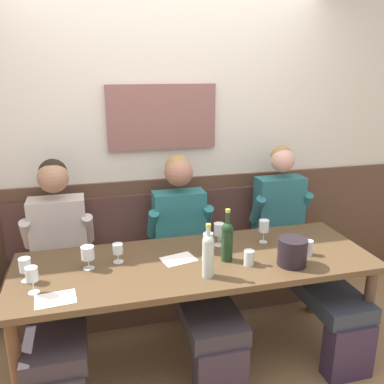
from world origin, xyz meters
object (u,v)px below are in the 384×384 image
Objects in this scene: water_tumbler_right at (309,248)px; wine_glass_center_front at (118,249)px; wine_glass_mid_left at (32,275)px; ice_bucket at (292,252)px; wine_glass_near_bucket at (219,230)px; wine_glass_center_rear at (88,254)px; wine_bottle_green_tall at (208,254)px; person_left_seat at (58,267)px; person_center_left_seat at (190,255)px; water_tumbler_center at (249,258)px; person_right_seat at (298,243)px; wine_glass_right_end at (25,266)px; wine_bottle_clear_water at (227,240)px; wall_bench at (174,275)px; wine_glass_left_end at (264,227)px; wine_glass_by_bottle at (208,239)px; dining_table at (196,271)px; water_tumbler_left at (222,233)px.

wine_glass_center_front is at bearing 170.46° from water_tumbler_right.
water_tumbler_right is at bearing 1.87° from wine_glass_mid_left.
ice_bucket is at bearing -16.37° from wine_glass_center_front.
wine_glass_center_rear is at bearing -171.66° from wine_glass_near_bucket.
wine_bottle_green_tall reaches higher than water_tumbler_right.
person_left_seat is 7.23× the size of ice_bucket.
person_left_seat is 1.67m from water_tumbler_right.
person_left_seat is at bearing 179.11° from person_center_left_seat.
person_right_seat is at bearing 37.85° from water_tumbler_center.
wine_glass_right_end is (-1.22, -0.20, -0.02)m from wine_glass_near_bucket.
wine_glass_center_rear is 1.52× the size of water_tumbler_center.
wine_bottle_clear_water reaches higher than wine_bottle_green_tall.
wine_bottle_clear_water is at bearing 139.27° from water_tumbler_center.
wine_glass_center_front is (-0.48, -0.60, 0.56)m from wall_bench.
wine_glass_left_end is at bearing 128.20° from water_tumbler_right.
wine_bottle_green_tall is (0.88, -0.56, 0.25)m from person_left_seat.
wine_glass_mid_left reaches higher than wine_glass_center_rear.
wine_glass_mid_left is (-1.48, -0.31, -0.00)m from wine_glass_left_end.
wine_glass_by_bottle is at bearing 121.50° from wine_bottle_clear_water.
wine_bottle_green_tall is at bearing -3.37° from wine_glass_mid_left.
wine_glass_mid_left is at bearing -170.30° from dining_table.
wine_glass_right_end is at bearing -170.87° from wine_glass_near_bucket.
ice_bucket is 0.55× the size of wine_bottle_green_tall.
person_center_left_seat is at bearing 179.95° from person_right_seat.
person_left_seat reaches higher than wine_bottle_green_tall.
wine_glass_left_end is 1.52m from wine_glass_mid_left.
ice_bucket is (0.55, -0.91, 0.56)m from wall_bench.
wall_bench is 1.09m from wine_glass_center_rear.
dining_table is 15.90× the size of wine_glass_right_end.
wine_glass_left_end reaches higher than wine_glass_center_front.
wine_glass_mid_left is 1.30m from water_tumbler_left.
wall_bench is 26.24× the size of water_tumbler_right.
water_tumbler_left is at bearing 13.33° from wine_glass_center_rear.
water_tumbler_center is at bearing -40.73° from wine_bottle_clear_water.
wall_bench reaches higher than water_tumbler_left.
wine_glass_left_end is 0.32m from wine_glass_near_bucket.
person_right_seat is at bearing 4.97° from water_tumbler_left.
wine_bottle_clear_water is 2.77× the size of wine_glass_center_front.
wine_glass_mid_left is at bearing -153.88° from person_center_left_seat.
dining_table is 18.36× the size of wine_glass_center_front.
wall_bench is 0.51m from person_center_left_seat.
dining_table is 14.84× the size of wine_glass_mid_left.
wine_glass_mid_left is at bearing -166.78° from wine_glass_by_bottle.
water_tumbler_left is at bearing -175.03° from person_right_seat.
person_left_seat is 7.98× the size of wine_glass_left_end.
person_center_left_seat is 8.41× the size of wine_glass_mid_left.
wine_glass_center_front is at bearing 179.07° from wine_glass_by_bottle.
wine_glass_near_bucket is 0.60m from water_tumbler_right.
person_center_left_seat is 9.02× the size of wine_glass_right_end.
person_right_seat is 8.62× the size of wine_glass_mid_left.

